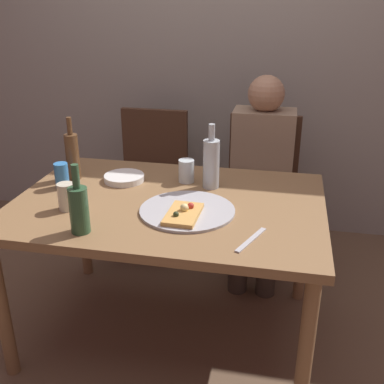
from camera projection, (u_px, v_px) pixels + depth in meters
name	position (u px, v px, depth m)	size (l,w,h in m)	color
ground_plane	(171.00, 330.00, 2.39)	(8.00, 8.00, 0.00)	brown
back_wall	(217.00, 41.00, 3.09)	(6.00, 0.10, 2.60)	gray
dining_table	(169.00, 216.00, 2.14)	(1.39, 0.96, 0.73)	olive
pizza_tray	(187.00, 210.00, 2.00)	(0.41, 0.41, 0.01)	#ADADB2
pizza_slice_last	(183.00, 213.00, 1.93)	(0.14, 0.22, 0.05)	tan
wine_bottle	(72.00, 155.00, 2.31)	(0.07, 0.07, 0.32)	brown
beer_bottle	(211.00, 163.00, 2.21)	(0.08, 0.08, 0.31)	#B2BCC1
water_bottle	(79.00, 208.00, 1.79)	(0.08, 0.08, 0.28)	#2D5133
tumbler_near	(186.00, 171.00, 2.30)	(0.08, 0.08, 0.11)	silver
tumbler_far	(66.00, 197.00, 2.00)	(0.07, 0.07, 0.12)	beige
soda_can	(62.00, 175.00, 2.23)	(0.07, 0.07, 0.12)	#337AC1
plate_stack	(124.00, 178.00, 2.32)	(0.20, 0.20, 0.03)	white
table_knife	(251.00, 240.00, 1.77)	(0.22, 0.02, 0.01)	#B7B7BC
chair_left	(151.00, 172.00, 3.05)	(0.44, 0.44, 0.90)	#472D1E
chair_right	(261.00, 180.00, 2.91)	(0.44, 0.44, 0.90)	#472D1E
guest_in_sweater	(261.00, 169.00, 2.73)	(0.36, 0.56, 1.17)	#937A60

